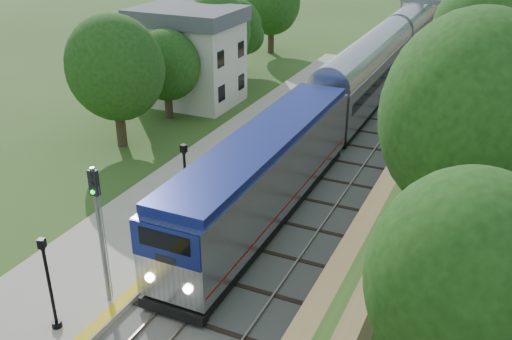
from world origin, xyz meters
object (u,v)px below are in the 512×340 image
at_px(lamppost_mid, 50,289).
at_px(signal_platform, 99,222).
at_px(train, 415,30).
at_px(lamppost_far, 186,189).
at_px(signal_farside, 402,145).
at_px(station_building, 189,55).
at_px(signal_gantry, 438,13).

bearing_deg(lamppost_mid, signal_platform, 70.47).
xyz_separation_m(train, lamppost_far, (-3.22, -45.38, -0.04)).
xyz_separation_m(signal_platform, signal_farside, (9.10, 14.36, -0.52)).
bearing_deg(station_building, lamppost_far, -59.76).
height_order(train, lamppost_mid, train).
xyz_separation_m(train, lamppost_mid, (-3.71, -54.68, -0.19)).
bearing_deg(signal_farside, signal_gantry, 95.89).
bearing_deg(signal_farside, lamppost_far, -142.07).
height_order(lamppost_mid, signal_platform, signal_platform).
xyz_separation_m(lamppost_mid, lamppost_far, (0.48, 9.30, 0.15)).
bearing_deg(signal_platform, signal_gantry, 83.93).
bearing_deg(train, signal_gantry, -37.78).
relative_size(signal_platform, signal_farside, 1.07).
relative_size(lamppost_mid, signal_platform, 0.66).
distance_m(station_building, signal_farside, 23.06).
relative_size(lamppost_mid, lamppost_far, 0.93).
relative_size(station_building, lamppost_mid, 2.09).
distance_m(signal_gantry, lamppost_far, 43.91).
xyz_separation_m(station_building, signal_gantry, (16.47, 24.99, 0.73)).
bearing_deg(signal_gantry, signal_farside, -84.11).
distance_m(train, lamppost_mid, 54.81).
xyz_separation_m(station_building, signal_platform, (11.10, -25.49, 0.11)).
distance_m(signal_gantry, signal_farside, 36.33).
bearing_deg(signal_platform, lamppost_mid, -109.53).
relative_size(lamppost_far, signal_farside, 0.76).
bearing_deg(lamppost_far, signal_gantry, 82.53).
height_order(lamppost_far, signal_platform, signal_platform).
xyz_separation_m(station_building, train, (14.00, 26.91, -1.68)).
bearing_deg(lamppost_mid, train, 86.12).
xyz_separation_m(lamppost_far, signal_platform, (0.32, -7.02, 1.84)).
bearing_deg(lamppost_far, lamppost_mid, -92.98).
xyz_separation_m(signal_gantry, lamppost_far, (-5.70, -43.47, -2.46)).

